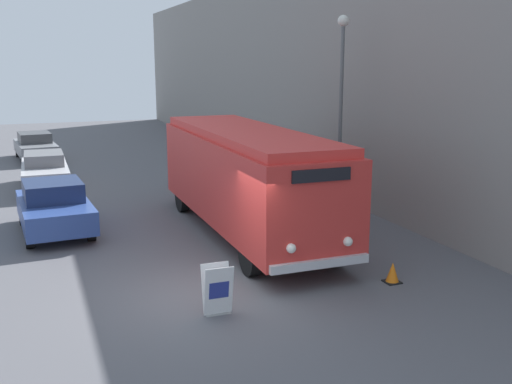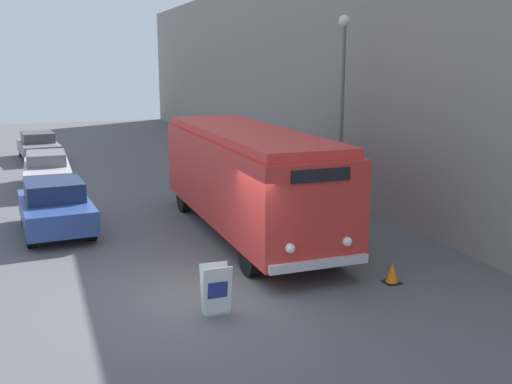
{
  "view_description": "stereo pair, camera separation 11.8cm",
  "coord_description": "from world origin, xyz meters",
  "px_view_note": "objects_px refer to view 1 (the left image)",
  "views": [
    {
      "loc": [
        -3.51,
        -11.85,
        5.03
      ],
      "look_at": [
        1.71,
        1.8,
        1.8
      ],
      "focal_mm": 42.0,
      "sensor_mm": 36.0,
      "label": 1
    },
    {
      "loc": [
        -3.4,
        -11.89,
        5.03
      ],
      "look_at": [
        1.71,
        1.8,
        1.8
      ],
      "focal_mm": 42.0,
      "sensor_mm": 36.0,
      "label": 2
    }
  ],
  "objects_px": {
    "vintage_bus": "(246,175)",
    "parked_car_far": "(35,146)",
    "parked_car_mid": "(45,170)",
    "parked_car_near": "(54,207)",
    "traffic_cone": "(393,273)",
    "streetlamp": "(341,88)",
    "sign_board": "(218,290)"
  },
  "relations": [
    {
      "from": "vintage_bus",
      "to": "parked_car_far",
      "type": "xyz_separation_m",
      "value": [
        -5.52,
        16.6,
        -1.06
      ]
    },
    {
      "from": "vintage_bus",
      "to": "traffic_cone",
      "type": "distance_m",
      "value": 5.45
    },
    {
      "from": "sign_board",
      "to": "traffic_cone",
      "type": "height_order",
      "value": "sign_board"
    },
    {
      "from": "vintage_bus",
      "to": "streetlamp",
      "type": "distance_m",
      "value": 4.46
    },
    {
      "from": "parked_car_near",
      "to": "parked_car_far",
      "type": "height_order",
      "value": "parked_car_near"
    },
    {
      "from": "sign_board",
      "to": "parked_car_far",
      "type": "height_order",
      "value": "parked_car_far"
    },
    {
      "from": "sign_board",
      "to": "parked_car_near",
      "type": "xyz_separation_m",
      "value": [
        -2.76,
        7.34,
        0.27
      ]
    },
    {
      "from": "vintage_bus",
      "to": "parked_car_far",
      "type": "bearing_deg",
      "value": 108.38
    },
    {
      "from": "sign_board",
      "to": "traffic_cone",
      "type": "xyz_separation_m",
      "value": [
        4.29,
        0.22,
        -0.26
      ]
    },
    {
      "from": "sign_board",
      "to": "streetlamp",
      "type": "relative_size",
      "value": 0.16
    },
    {
      "from": "streetlamp",
      "to": "parked_car_near",
      "type": "xyz_separation_m",
      "value": [
        -8.88,
        1.13,
        -3.38
      ]
    },
    {
      "from": "streetlamp",
      "to": "parked_car_far",
      "type": "height_order",
      "value": "streetlamp"
    },
    {
      "from": "sign_board",
      "to": "traffic_cone",
      "type": "relative_size",
      "value": 2.12
    },
    {
      "from": "sign_board",
      "to": "parked_car_near",
      "type": "distance_m",
      "value": 7.85
    },
    {
      "from": "parked_car_near",
      "to": "traffic_cone",
      "type": "xyz_separation_m",
      "value": [
        7.05,
        -7.12,
        -0.53
      ]
    },
    {
      "from": "vintage_bus",
      "to": "streetlamp",
      "type": "relative_size",
      "value": 1.49
    },
    {
      "from": "parked_car_near",
      "to": "parked_car_mid",
      "type": "xyz_separation_m",
      "value": [
        -0.05,
        6.72,
        -0.02
      ]
    },
    {
      "from": "sign_board",
      "to": "streetlamp",
      "type": "bearing_deg",
      "value": 45.43
    },
    {
      "from": "vintage_bus",
      "to": "sign_board",
      "type": "relative_size",
      "value": 9.25
    },
    {
      "from": "parked_car_near",
      "to": "parked_car_far",
      "type": "relative_size",
      "value": 0.93
    },
    {
      "from": "vintage_bus",
      "to": "parked_car_mid",
      "type": "height_order",
      "value": "vintage_bus"
    },
    {
      "from": "vintage_bus",
      "to": "parked_car_far",
      "type": "height_order",
      "value": "vintage_bus"
    },
    {
      "from": "traffic_cone",
      "to": "parked_car_far",
      "type": "bearing_deg",
      "value": 108.75
    },
    {
      "from": "parked_car_mid",
      "to": "streetlamp",
      "type": "bearing_deg",
      "value": -40.88
    },
    {
      "from": "sign_board",
      "to": "parked_car_mid",
      "type": "bearing_deg",
      "value": 101.31
    },
    {
      "from": "vintage_bus",
      "to": "parked_car_mid",
      "type": "relative_size",
      "value": 2.11
    },
    {
      "from": "parked_car_far",
      "to": "traffic_cone",
      "type": "distance_m",
      "value": 22.73
    },
    {
      "from": "parked_car_mid",
      "to": "parked_car_far",
      "type": "xyz_separation_m",
      "value": [
        -0.21,
        7.68,
        -0.04
      ]
    },
    {
      "from": "traffic_cone",
      "to": "streetlamp",
      "type": "bearing_deg",
      "value": 73.02
    },
    {
      "from": "traffic_cone",
      "to": "vintage_bus",
      "type": "bearing_deg",
      "value": 109.99
    },
    {
      "from": "sign_board",
      "to": "parked_car_far",
      "type": "distance_m",
      "value": 21.95
    },
    {
      "from": "parked_car_near",
      "to": "parked_car_mid",
      "type": "distance_m",
      "value": 6.72
    }
  ]
}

